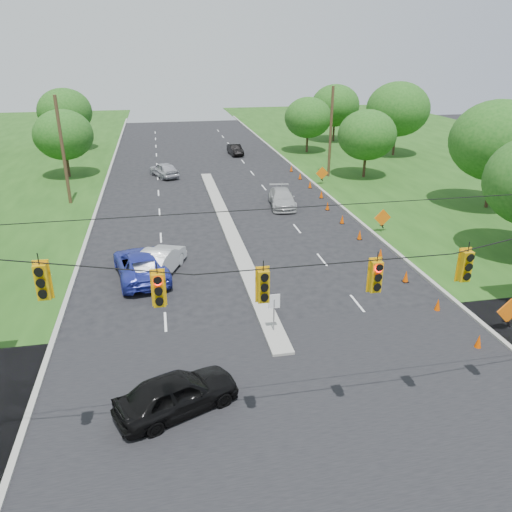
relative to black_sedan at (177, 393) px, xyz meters
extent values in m
plane|color=black|center=(4.70, -1.39, -0.79)|extent=(160.00, 160.00, 0.00)
cube|color=black|center=(4.70, -1.39, -0.79)|extent=(160.00, 14.00, 0.02)
cube|color=gray|center=(-5.40, 28.61, -0.79)|extent=(0.25, 110.00, 0.16)
cube|color=gray|center=(14.80, 28.61, -0.79)|extent=(0.25, 110.00, 0.16)
cube|color=gray|center=(4.70, 19.61, -0.79)|extent=(1.00, 34.00, 0.18)
cylinder|color=gray|center=(4.70, 4.61, 0.11)|extent=(0.06, 0.06, 1.80)
cube|color=white|center=(4.70, 4.61, 0.91)|extent=(0.55, 0.04, 0.70)
cylinder|color=black|center=(4.70, -2.39, 6.21)|extent=(24.00, 0.04, 0.04)
cube|color=#F5B30A|center=(-3.30, -2.39, 5.96)|extent=(0.34, 0.24, 1.00)
cube|color=#F5B30A|center=(-0.30, -2.39, 5.44)|extent=(0.34, 0.24, 1.00)
cube|color=#F5B30A|center=(2.70, -2.39, 5.26)|extent=(0.34, 0.24, 1.00)
cube|color=#F5B30A|center=(6.20, -2.39, 5.26)|extent=(0.34, 0.24, 1.00)
cube|color=#F5B30A|center=(9.20, -2.39, 5.35)|extent=(0.34, 0.24, 1.00)
cylinder|color=#422D1C|center=(-7.80, 28.61, 3.71)|extent=(0.28, 0.28, 9.00)
cylinder|color=#422D1C|center=(17.20, 33.61, 3.71)|extent=(0.28, 0.28, 9.00)
cone|color=#DA4600|center=(13.42, 1.61, -0.44)|extent=(0.32, 0.32, 0.70)
cone|color=#DA4600|center=(13.42, 5.11, -0.44)|extent=(0.32, 0.32, 0.70)
cone|color=#DA4600|center=(13.42, 8.61, -0.44)|extent=(0.32, 0.32, 0.70)
cone|color=#DA4600|center=(13.42, 12.11, -0.44)|extent=(0.32, 0.32, 0.70)
cone|color=#DA4600|center=(13.42, 15.61, -0.44)|extent=(0.32, 0.32, 0.70)
cone|color=#DA4600|center=(13.42, 19.11, -0.44)|extent=(0.32, 0.32, 0.70)
cone|color=#DA4600|center=(13.42, 22.61, -0.44)|extent=(0.32, 0.32, 0.70)
cone|color=#DA4600|center=(14.02, 26.11, -0.44)|extent=(0.32, 0.32, 0.70)
cone|color=#DA4600|center=(14.02, 29.61, -0.44)|extent=(0.32, 0.32, 0.70)
cone|color=#DA4600|center=(14.02, 33.11, -0.44)|extent=(0.32, 0.32, 0.70)
cone|color=#DA4600|center=(14.02, 36.61, -0.44)|extent=(0.32, 0.32, 0.70)
cube|color=black|center=(15.50, 2.61, -0.24)|extent=(0.06, 0.58, 0.26)
cube|color=black|center=(15.50, 2.61, -0.24)|extent=(0.06, 0.58, 0.26)
cube|color=orange|center=(15.50, 2.61, 0.36)|extent=(1.27, 0.05, 1.27)
cube|color=black|center=(15.50, 16.61, -0.24)|extent=(0.06, 0.58, 0.26)
cube|color=black|center=(15.50, 16.61, -0.24)|extent=(0.06, 0.58, 0.26)
cube|color=orange|center=(15.50, 16.61, 0.36)|extent=(1.27, 0.05, 1.27)
cube|color=black|center=(15.50, 30.61, -0.24)|extent=(0.06, 0.58, 0.26)
cube|color=black|center=(15.50, 30.61, -0.24)|extent=(0.06, 0.58, 0.26)
cube|color=orange|center=(15.50, 30.61, 0.36)|extent=(1.27, 0.05, 1.27)
cylinder|color=black|center=(-9.30, 38.61, 0.47)|extent=(0.28, 0.28, 2.52)
ellipsoid|color=#194C14|center=(-9.30, 38.61, 3.55)|extent=(5.88, 5.88, 5.04)
cylinder|color=black|center=(-11.30, 53.61, 0.65)|extent=(0.28, 0.28, 2.88)
ellipsoid|color=#194C14|center=(-11.30, 53.61, 4.17)|extent=(6.72, 6.72, 5.76)
cylinder|color=black|center=(26.70, 20.61, 0.83)|extent=(0.28, 0.28, 3.24)
ellipsoid|color=#194C14|center=(26.70, 20.61, 4.79)|extent=(7.56, 7.56, 6.48)
cylinder|color=black|center=(20.70, 32.61, 0.47)|extent=(0.28, 0.28, 2.52)
ellipsoid|color=#194C14|center=(20.70, 32.61, 3.55)|extent=(5.88, 5.88, 5.04)
cylinder|color=black|center=(28.70, 42.61, 0.83)|extent=(0.28, 0.28, 3.24)
ellipsoid|color=#194C14|center=(28.70, 42.61, 4.79)|extent=(7.56, 7.56, 6.48)
cylinder|color=black|center=(24.70, 53.61, 0.65)|extent=(0.28, 0.28, 2.88)
ellipsoid|color=#194C14|center=(24.70, 53.61, 4.17)|extent=(6.72, 6.72, 5.76)
cylinder|color=black|center=(18.70, 46.61, 0.47)|extent=(0.28, 0.28, 2.52)
ellipsoid|color=#194C14|center=(18.70, 46.61, 3.55)|extent=(5.88, 5.88, 5.04)
imported|color=black|center=(0.00, 0.00, 0.00)|extent=(4.98, 3.50, 1.57)
imported|color=silver|center=(-0.42, 12.51, 0.02)|extent=(3.44, 5.20, 1.62)
imported|color=#27329E|center=(-1.52, 12.18, 0.03)|extent=(3.63, 6.22, 1.63)
imported|color=#AFAFAF|center=(9.95, 24.34, -0.07)|extent=(2.58, 5.14, 1.43)
imported|color=#A6A5AD|center=(0.41, 36.85, -0.03)|extent=(3.37, 4.80, 1.52)
imported|color=black|center=(9.44, 46.79, -0.14)|extent=(1.69, 4.02, 1.29)
camera|label=1|loc=(-0.01, -15.18, 11.71)|focal=35.00mm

